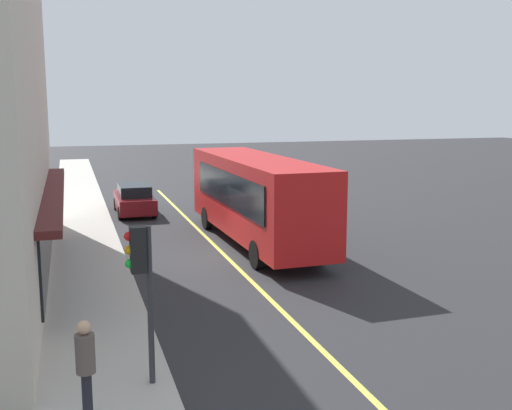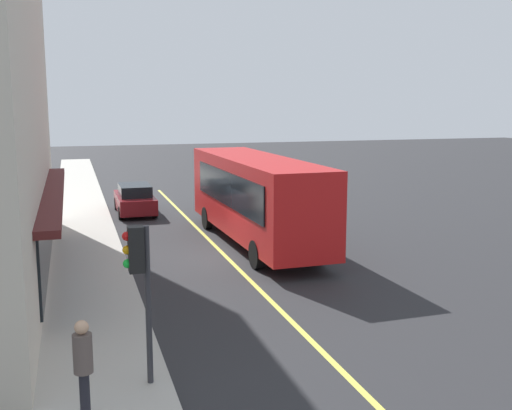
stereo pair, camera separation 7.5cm
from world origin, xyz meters
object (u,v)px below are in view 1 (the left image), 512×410
at_px(bus, 255,195).
at_px(car_maroon, 134,199).
at_px(traffic_light, 141,268).
at_px(pedestrian_mid_block, 86,360).

distance_m(bus, car_maroon, 9.20).
distance_m(bus, traffic_light, 12.97).
relative_size(traffic_light, pedestrian_mid_block, 1.74).
bearing_deg(car_maroon, pedestrian_mid_block, 171.88).
bearing_deg(car_maroon, bus, -154.21).
distance_m(traffic_light, car_maroon, 19.95).
height_order(car_maroon, pedestrian_mid_block, pedestrian_mid_block).
bearing_deg(bus, traffic_light, 153.28).
bearing_deg(bus, pedestrian_mid_block, 151.34).
distance_m(car_maroon, pedestrian_mid_block, 21.14).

